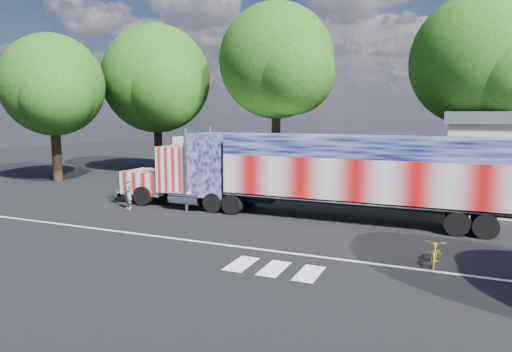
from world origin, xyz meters
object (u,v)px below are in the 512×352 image
at_px(tree_ne_a, 479,61).
at_px(tree_w_a, 53,86).
at_px(tree_n_mid, 278,62).
at_px(tree_nw_a, 158,80).
at_px(bicycle, 435,251).
at_px(coach_bus, 250,160).
at_px(woman, 128,193).
at_px(semi_truck, 309,172).

bearing_deg(tree_ne_a, tree_w_a, -158.87).
bearing_deg(tree_n_mid, tree_nw_a, -176.51).
height_order(bicycle, tree_n_mid, tree_n_mid).
bearing_deg(coach_bus, woman, -102.80).
distance_m(woman, tree_w_a, 14.40).
bearing_deg(tree_nw_a, semi_truck, -34.11).
bearing_deg(tree_n_mid, coach_bus, -102.31).
height_order(semi_truck, tree_w_a, tree_w_a).
height_order(coach_bus, bicycle, coach_bus).
distance_m(bicycle, tree_w_a, 29.28).
bearing_deg(coach_bus, tree_nw_a, 163.46).
relative_size(coach_bus, tree_nw_a, 0.92).
bearing_deg(semi_truck, woman, -167.15).
xyz_separation_m(semi_truck, tree_n_mid, (-6.22, 12.10, 6.81)).
bearing_deg(woman, tree_ne_a, 67.09).
distance_m(bicycle, tree_n_mid, 23.05).
xyz_separation_m(coach_bus, tree_w_a, (-13.85, -4.54, 5.39)).
xyz_separation_m(tree_nw_a, tree_ne_a, (24.78, 3.61, 0.79)).
distance_m(woman, tree_ne_a, 25.64).
distance_m(coach_bus, tree_w_a, 15.54).
bearing_deg(tree_ne_a, tree_nw_a, -171.72).
bearing_deg(tree_ne_a, tree_n_mid, -168.15).
distance_m(woman, tree_n_mid, 16.75).
distance_m(tree_nw_a, tree_ne_a, 25.05).
xyz_separation_m(semi_truck, bicycle, (6.09, -5.39, -1.78)).
bearing_deg(tree_nw_a, coach_bus, -16.54).
height_order(semi_truck, tree_n_mid, tree_n_mid).
relative_size(bicycle, tree_w_a, 0.16).
xyz_separation_m(woman, tree_w_a, (-11.42, 6.11, 6.28)).
height_order(tree_nw_a, tree_n_mid, tree_n_mid).
relative_size(coach_bus, woman, 6.76).
xyz_separation_m(tree_w_a, tree_ne_a, (28.71, 11.10, 1.62)).
bearing_deg(woman, tree_w_a, 174.07).
relative_size(woman, bicycle, 0.97).
bearing_deg(tree_w_a, tree_ne_a, 21.13).
relative_size(woman, tree_nw_a, 0.14).
relative_size(tree_n_mid, tree_ne_a, 1.01).
relative_size(semi_truck, bicycle, 11.60).
bearing_deg(semi_truck, bicycle, -41.52).
bearing_deg(tree_w_a, bicycle, -19.15).
distance_m(tree_nw_a, tree_w_a, 8.50).
bearing_deg(tree_nw_a, tree_w_a, -117.73).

